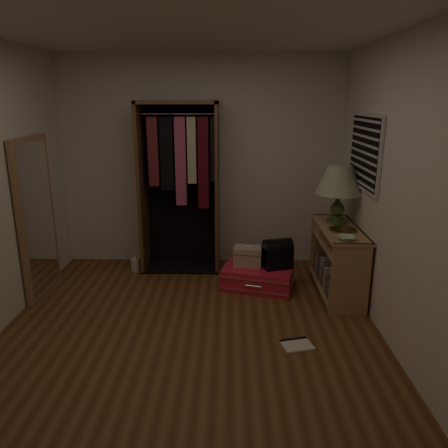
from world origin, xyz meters
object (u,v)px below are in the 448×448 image
Objects in this scene: open_wardrobe at (182,173)px; pink_suitcase at (258,276)px; floor_mirror at (37,217)px; black_bag at (277,253)px; train_case at (248,256)px; table_lamp at (339,181)px; console_bookshelf at (337,258)px; white_jug at (135,264)px.

open_wardrobe is 2.26× the size of pink_suitcase.
floor_mirror is 4.82× the size of black_bag.
black_bag is (0.33, -0.07, 0.06)m from train_case.
open_wardrobe is at bearing 151.61° from train_case.
floor_mirror is (-1.48, -0.77, -0.35)m from open_wardrobe.
table_lamp is (0.97, -0.01, 0.87)m from train_case.
white_jug is at bearing 166.71° from console_bookshelf.
open_wardrobe is 5.94× the size of train_case.
table_lamp reaches higher than white_jug.
console_bookshelf is at bearing 0.80° from floor_mirror.
open_wardrobe is 1.55m from pink_suitcase.
pink_suitcase is 1.43× the size of table_lamp.
pink_suitcase is at bearing -13.62° from train_case.
white_jug is at bearing 171.31° from train_case.
train_case is at bearing 170.74° from console_bookshelf.
train_case is 1.46m from white_jug.
pink_suitcase is (-0.84, 0.11, -0.27)m from console_bookshelf.
console_bookshelf is 0.66× the size of floor_mirror.
console_bookshelf is 5.56× the size of white_jug.
table_lamp reaches higher than console_bookshelf.
pink_suitcase is 1.57m from white_jug.
black_bag is 0.56× the size of table_lamp.
white_jug is (-2.35, 0.55, -0.31)m from console_bookshelf.
black_bag is 1.80m from white_jug.
white_jug is at bearing -163.64° from open_wardrobe.
train_case is at bearing 5.11° from floor_mirror.
pink_suitcase is 0.27m from train_case.
open_wardrobe reaches higher than pink_suitcase.
floor_mirror is at bearing -152.39° from open_wardrobe.
floor_mirror reaches higher than table_lamp.
floor_mirror reaches higher than train_case.
train_case is 1.30m from table_lamp.
train_case is at bearing 152.56° from black_bag.
console_bookshelf is at bearing -1.92° from train_case.
open_wardrobe is 3.23× the size of table_lamp.
open_wardrobe is 1.30m from train_case.
floor_mirror reaches higher than white_jug.
train_case is at bearing -16.04° from white_jug.
white_jug is at bearing 34.02° from floor_mirror.
console_bookshelf is 2.43m from white_jug.
open_wardrobe is at bearing 134.90° from black_bag.
open_wardrobe is at bearing 161.21° from pink_suitcase.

